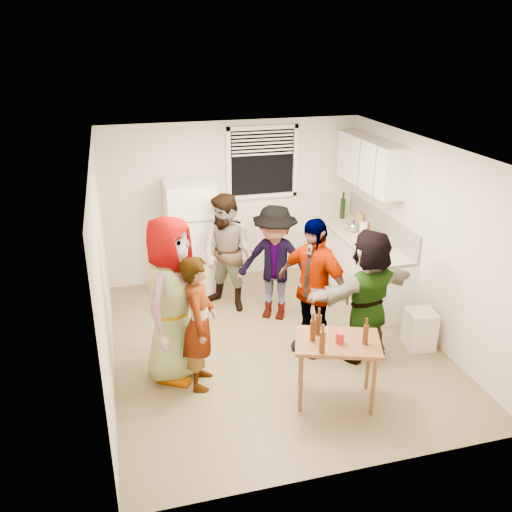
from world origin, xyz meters
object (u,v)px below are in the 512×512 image
object	(u,v)px
serving_table	(334,399)
guest_grey	(177,373)
guest_stripe	(202,383)
beer_bottle_counter	(367,246)
guest_back_right	(274,316)
guest_black	(310,348)
refrigerator	(191,238)
kettle	(353,232)
blue_cup	(365,254)
red_cup	(339,343)
wine_bottle	(342,218)
trash_bin	(420,329)
guest_back_left	(229,307)
beer_bottle_table	(365,344)
guest_orange	(363,354)

from	to	relation	value
serving_table	guest_grey	bearing A→B (deg)	149.87
guest_stripe	beer_bottle_counter	bearing A→B (deg)	-48.02
guest_back_right	guest_stripe	bearing A→B (deg)	-103.61
guest_grey	guest_black	xyz separation A→B (m)	(1.70, 0.11, 0.00)
refrigerator	guest_black	world-z (taller)	refrigerator
kettle	blue_cup	world-z (taller)	kettle
kettle	serving_table	world-z (taller)	kettle
guest_grey	guest_back_right	bearing A→B (deg)	-22.83
blue_cup	red_cup	world-z (taller)	blue_cup
wine_bottle	trash_bin	bearing A→B (deg)	-89.85
trash_bin	guest_stripe	distance (m)	2.80
refrigerator	beer_bottle_counter	world-z (taller)	refrigerator
beer_bottle_counter	guest_stripe	world-z (taller)	beer_bottle_counter
serving_table	guest_back_left	xyz separation A→B (m)	(-0.66, 2.38, 0.00)
refrigerator	guest_back_left	xyz separation A→B (m)	(0.40, -0.74, -0.85)
guest_back_left	guest_back_right	xyz separation A→B (m)	(0.56, -0.43, 0.00)
trash_bin	red_cup	distance (m)	1.71
guest_back_right	beer_bottle_counter	bearing A→B (deg)	33.26
red_cup	guest_back_right	xyz separation A→B (m)	(-0.10, 2.00, -0.74)
guest_grey	guest_black	size ratio (longest dim) A/B	1.11
kettle	guest_black	bearing A→B (deg)	-105.95
beer_bottle_table	guest_grey	size ratio (longest dim) A/B	0.11
serving_table	guest_stripe	bearing A→B (deg)	153.46
guest_stripe	beer_bottle_table	bearing A→B (deg)	-102.02
beer_bottle_table	red_cup	world-z (taller)	beer_bottle_table
beer_bottle_table	guest_orange	world-z (taller)	beer_bottle_table
trash_bin	guest_stripe	bearing A→B (deg)	-178.79
guest_back_left	guest_black	xyz separation A→B (m)	(0.76, -1.35, 0.00)
refrigerator	kettle	xyz separation A→B (m)	(2.40, -0.51, 0.05)
kettle	wine_bottle	distance (m)	0.66
refrigerator	beer_bottle_counter	xyz separation A→B (m)	(2.35, -1.09, 0.05)
serving_table	guest_back_left	world-z (taller)	serving_table
trash_bin	red_cup	xyz separation A→B (m)	(-1.45, -0.77, 0.49)
guest_orange	red_cup	bearing A→B (deg)	33.88
trash_bin	guest_grey	world-z (taller)	trash_bin
serving_table	guest_black	size ratio (longest dim) A/B	0.51
blue_cup	guest_back_right	xyz separation A→B (m)	(-1.23, 0.20, -0.90)
guest_black	blue_cup	bearing A→B (deg)	91.59
red_cup	guest_grey	bearing A→B (deg)	148.82
guest_black	trash_bin	bearing A→B (deg)	43.93
kettle	guest_back_left	distance (m)	2.20
kettle	wine_bottle	xyz separation A→B (m)	(0.10, 0.65, 0.00)
guest_black	guest_orange	world-z (taller)	guest_orange
trash_bin	kettle	bearing A→B (deg)	93.24
red_cup	kettle	bearing A→B (deg)	63.21
refrigerator	guest_grey	size ratio (longest dim) A/B	0.88
kettle	guest_stripe	xyz separation A→B (m)	(-2.68, -1.94, -0.90)
trash_bin	beer_bottle_table	xyz separation A→B (m)	(-1.20, -0.86, 0.49)
blue_cup	guest_back_left	xyz separation A→B (m)	(-1.79, 0.63, -0.90)
trash_bin	beer_bottle_counter	bearing A→B (deg)	96.88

